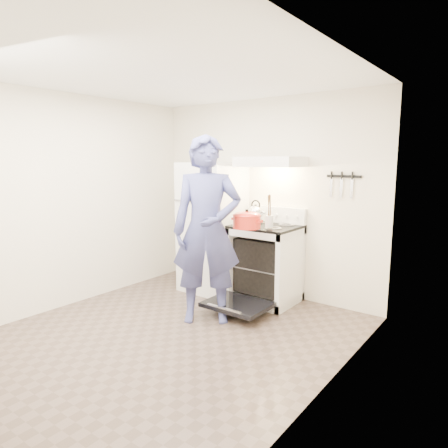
% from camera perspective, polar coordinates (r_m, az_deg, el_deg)
% --- Properties ---
extents(floor, '(3.60, 3.60, 0.00)m').
position_cam_1_polar(floor, '(4.14, -8.11, -15.66)').
color(floor, '#504139').
rests_on(floor, ground).
extents(back_wall, '(3.20, 0.02, 2.50)m').
position_cam_1_polar(back_wall, '(5.21, 5.77, 3.78)').
color(back_wall, beige).
rests_on(back_wall, ground).
extents(refrigerator, '(0.70, 0.70, 1.70)m').
position_cam_1_polar(refrigerator, '(5.30, -1.64, -0.44)').
color(refrigerator, white).
rests_on(refrigerator, floor).
extents(stove_body, '(0.76, 0.65, 0.92)m').
position_cam_1_polar(stove_body, '(4.95, 5.94, -5.79)').
color(stove_body, white).
rests_on(stove_body, floor).
extents(cooktop, '(0.76, 0.65, 0.03)m').
position_cam_1_polar(cooktop, '(4.85, 6.03, -0.37)').
color(cooktop, black).
rests_on(cooktop, stove_body).
extents(backsplash, '(0.76, 0.07, 0.20)m').
position_cam_1_polar(backsplash, '(5.08, 7.71, 1.34)').
color(backsplash, white).
rests_on(backsplash, cooktop).
extents(oven_door, '(0.70, 0.54, 0.04)m').
position_cam_1_polar(oven_door, '(4.58, 1.93, -11.41)').
color(oven_door, black).
rests_on(oven_door, floor).
extents(oven_rack, '(0.60, 0.52, 0.01)m').
position_cam_1_polar(oven_rack, '(4.96, 5.93, -6.02)').
color(oven_rack, gray).
rests_on(oven_rack, stove_body).
extents(range_hood, '(0.76, 0.50, 0.12)m').
position_cam_1_polar(range_hood, '(4.85, 6.65, 8.82)').
color(range_hood, white).
rests_on(range_hood, back_wall).
extents(knife_strip, '(0.40, 0.02, 0.03)m').
position_cam_1_polar(knife_strip, '(4.71, 16.76, 6.54)').
color(knife_strip, black).
rests_on(knife_strip, back_wall).
extents(pizza_stone, '(0.36, 0.36, 0.02)m').
position_cam_1_polar(pizza_stone, '(5.02, 5.32, -5.65)').
color(pizza_stone, '#8D7352').
rests_on(pizza_stone, oven_rack).
extents(tea_kettle, '(0.24, 0.20, 0.29)m').
position_cam_1_polar(tea_kettle, '(5.01, 4.55, 1.78)').
color(tea_kettle, '#B7B7BB').
rests_on(tea_kettle, cooktop).
extents(utensil_jar, '(0.11, 0.11, 0.13)m').
position_cam_1_polar(utensil_jar, '(4.54, 6.47, 0.37)').
color(utensil_jar, silver).
rests_on(utensil_jar, cooktop).
extents(person, '(0.87, 0.82, 1.99)m').
position_cam_1_polar(person, '(4.23, -2.45, -0.89)').
color(person, navy).
rests_on(person, floor).
extents(dutch_oven, '(0.37, 0.30, 0.24)m').
position_cam_1_polar(dutch_oven, '(4.28, 3.27, 0.32)').
color(dutch_oven, red).
rests_on(dutch_oven, person).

